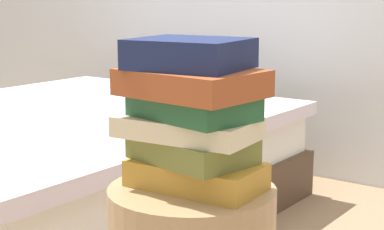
% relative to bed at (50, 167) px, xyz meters
% --- Properties ---
extents(bed, '(1.54, 2.00, 0.62)m').
position_rel_bed_xyz_m(bed, '(0.00, 0.00, 0.00)').
color(bed, '#4C3828').
rests_on(bed, ground_plane).
extents(book_ochre, '(0.28, 0.17, 0.06)m').
position_rel_bed_xyz_m(book_ochre, '(1.25, -0.68, 0.35)').
color(book_ochre, '#B7842D').
rests_on(book_ochre, side_table).
extents(book_olive, '(0.27, 0.21, 0.05)m').
position_rel_bed_xyz_m(book_olive, '(1.24, -0.67, 0.40)').
color(book_olive, olive).
rests_on(book_olive, book_ochre).
extents(book_cream, '(0.30, 0.19, 0.04)m').
position_rel_bed_xyz_m(book_cream, '(1.24, -0.69, 0.45)').
color(book_cream, beige).
rests_on(book_cream, book_olive).
extents(book_forest, '(0.27, 0.20, 0.05)m').
position_rel_bed_xyz_m(book_forest, '(1.26, -0.69, 0.50)').
color(book_forest, '#1E512D').
rests_on(book_forest, book_cream).
extents(book_rust, '(0.28, 0.22, 0.05)m').
position_rel_bed_xyz_m(book_rust, '(1.25, -0.69, 0.55)').
color(book_rust, '#994723').
rests_on(book_rust, book_forest).
extents(book_navy, '(0.24, 0.22, 0.06)m').
position_rel_bed_xyz_m(book_navy, '(1.24, -0.68, 0.60)').
color(book_navy, '#19234C').
rests_on(book_navy, book_rust).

